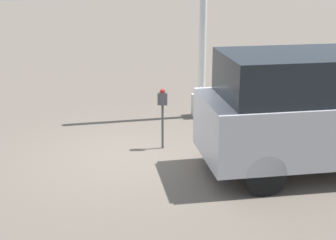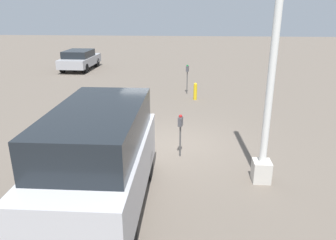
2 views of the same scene
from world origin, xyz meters
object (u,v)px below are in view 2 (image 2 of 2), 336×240
(parked_van, at_px, (99,157))
(fire_hydrant, at_px, (195,91))
(parking_meter_far, at_px, (187,72))
(parking_meter_near, at_px, (180,126))
(car_distant, at_px, (80,59))
(lamp_post, at_px, (270,87))

(parked_van, relative_size, fire_hydrant, 5.54)
(parking_meter_far, bearing_deg, parking_meter_near, 11.16)
(parking_meter_near, relative_size, car_distant, 0.33)
(lamp_post, relative_size, car_distant, 1.73)
(parked_van, xyz_separation_m, fire_hydrant, (-8.94, 2.11, -0.81))
(parking_meter_near, relative_size, fire_hydrant, 1.60)
(parking_meter_near, height_order, parked_van, parked_van)
(parking_meter_near, distance_m, fire_hydrant, 6.27)
(parking_meter_near, height_order, fire_hydrant, parking_meter_near)
(lamp_post, bearing_deg, parking_meter_near, -122.05)
(parking_meter_far, distance_m, fire_hydrant, 1.32)
(parking_meter_near, xyz_separation_m, parking_meter_far, (-7.28, 0.09, 0.13))
(lamp_post, height_order, parked_van, lamp_post)
(parking_meter_far, distance_m, lamp_post, 8.92)
(parking_meter_near, height_order, car_distant, car_distant)
(lamp_post, relative_size, fire_hydrant, 8.43)
(lamp_post, bearing_deg, car_distant, -147.14)
(parking_meter_near, distance_m, parked_van, 3.17)
(parking_meter_near, distance_m, car_distant, 15.29)
(lamp_post, height_order, fire_hydrant, lamp_post)
(fire_hydrant, bearing_deg, parking_meter_far, -158.95)
(parking_meter_near, relative_size, parking_meter_far, 0.88)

